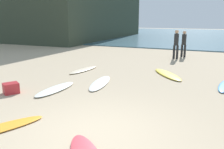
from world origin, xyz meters
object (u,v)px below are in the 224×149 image
surfboard_0 (56,89)px  surfboard_4 (100,83)px  beachgoer_mid (184,43)px  beach_cooler (11,88)px  surfboard_2 (84,70)px  beachgoer_near (176,43)px  surfboard_6 (167,74)px

surfboard_0 → surfboard_4: bearing=-127.3°
beachgoer_mid → beach_cooler: bearing=-101.1°
surfboard_4 → surfboard_2: bearing=123.2°
surfboard_0 → beach_cooler: size_ratio=4.30×
beachgoer_mid → beach_cooler: beachgoer_mid is taller
surfboard_0 → beachgoer_near: size_ratio=1.13×
surfboard_6 → beachgoer_mid: beachgoer_mid is taller
beachgoer_near → beach_cooler: 10.19m
surfboard_0 → surfboard_4: 1.74m
surfboard_6 → beachgoer_mid: 5.67m
surfboard_6 → beachgoer_near: (-0.45, 4.61, 0.97)m
surfboard_6 → beachgoer_near: bearing=-120.3°
surfboard_2 → surfboard_4: (1.82, -1.79, -0.01)m
surfboard_2 → surfboard_4: 2.55m
beachgoer_near → surfboard_6: bearing=-89.2°
surfboard_0 → beachgoer_mid: (3.02, 9.48, 0.91)m
surfboard_2 → beach_cooler: bearing=-90.0°
surfboard_4 → surfboard_0: bearing=-139.4°
surfboard_2 → beachgoer_mid: (3.78, 6.30, 0.91)m
surfboard_2 → beach_cooler: (-0.37, -4.09, 0.13)m
beach_cooler → beachgoer_near: bearing=67.9°
surfboard_0 → beach_cooler: 1.46m
surfboard_0 → beachgoer_near: bearing=-107.5°
surfboard_2 → surfboard_4: bearing=-39.4°
surfboard_0 → beachgoer_mid: size_ratio=1.19×
beachgoer_mid → surfboard_4: bearing=-93.0°
surfboard_0 → surfboard_6: same height
surfboard_0 → beachgoer_mid: beachgoer_mid is taller
surfboard_2 → beachgoer_mid: 7.40m
surfboard_0 → surfboard_4: size_ratio=0.89×
surfboard_2 → surfboard_6: bearing=15.4°
surfboard_2 → beach_cooler: 4.11m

